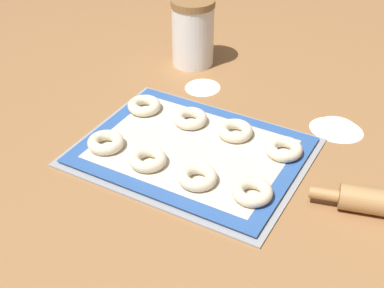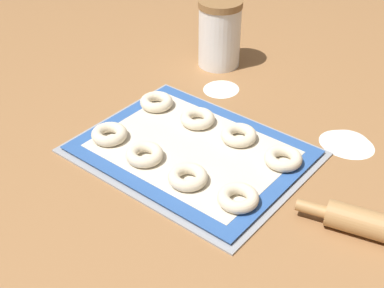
{
  "view_description": "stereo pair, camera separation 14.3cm",
  "coord_description": "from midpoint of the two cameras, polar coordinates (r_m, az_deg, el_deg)",
  "views": [
    {
      "loc": [
        0.4,
        -0.72,
        0.63
      ],
      "look_at": [
        -0.01,
        0.02,
        0.02
      ],
      "focal_mm": 50.0,
      "sensor_mm": 36.0,
      "label": 1
    },
    {
      "loc": [
        0.52,
        -0.64,
        0.63
      ],
      "look_at": [
        -0.01,
        0.02,
        0.02
      ],
      "focal_mm": 50.0,
      "sensor_mm": 36.0,
      "label": 2
    }
  ],
  "objects": [
    {
      "name": "bagel_front_far_right",
      "position": [
        0.92,
        2.05,
        -5.36
      ],
      "size": [
        0.07,
        0.07,
        0.02
      ],
      "color": "beige",
      "rests_on": "baking_mat"
    },
    {
      "name": "flour_patch_near",
      "position": [
        1.13,
        11.72,
        1.38
      ],
      "size": [
        0.11,
        0.1,
        0.0
      ],
      "color": "white",
      "rests_on": "ground_plane"
    },
    {
      "name": "baking_tray",
      "position": [
        1.04,
        -3.91,
        -1.0
      ],
      "size": [
        0.44,
        0.34,
        0.01
      ],
      "color": "#93969B",
      "rests_on": "ground_plane"
    },
    {
      "name": "bagel_front_mid_right",
      "position": [
        0.95,
        -3.71,
        -3.75
      ],
      "size": [
        0.07,
        0.07,
        0.02
      ],
      "color": "beige",
      "rests_on": "baking_mat"
    },
    {
      "name": "flour_patch_far",
      "position": [
        1.26,
        -2.11,
        5.96
      ],
      "size": [
        0.08,
        0.09,
        0.0
      ],
      "color": "white",
      "rests_on": "ground_plane"
    },
    {
      "name": "bagel_back_mid_right",
      "position": [
        1.07,
        0.82,
        1.24
      ],
      "size": [
        0.07,
        0.07,
        0.02
      ],
      "color": "beige",
      "rests_on": "baking_mat"
    },
    {
      "name": "flour_canister",
      "position": [
        1.34,
        -3.02,
        11.73
      ],
      "size": [
        0.11,
        0.11,
        0.17
      ],
      "color": "white",
      "rests_on": "ground_plane"
    },
    {
      "name": "flour_patch_side",
      "position": [
        1.14,
        11.65,
        1.5
      ],
      "size": [
        0.09,
        0.1,
        0.0
      ],
      "color": "white",
      "rests_on": "ground_plane"
    },
    {
      "name": "bagel_front_mid_left",
      "position": [
        1.0,
        -8.83,
        -1.82
      ],
      "size": [
        0.07,
        0.07,
        0.02
      ],
      "color": "beige",
      "rests_on": "baking_mat"
    },
    {
      "name": "bagel_back_mid_left",
      "position": [
        1.11,
        -3.89,
        2.58
      ],
      "size": [
        0.07,
        0.07,
        0.02
      ],
      "color": "beige",
      "rests_on": "baking_mat"
    },
    {
      "name": "baking_mat",
      "position": [
        1.04,
        -3.92,
        -0.77
      ],
      "size": [
        0.41,
        0.32,
        0.0
      ],
      "color": "#2D569E",
      "rests_on": "baking_tray"
    },
    {
      "name": "bagel_back_far_right",
      "position": [
        1.02,
        5.87,
        -0.73
      ],
      "size": [
        0.07,
        0.07,
        0.02
      ],
      "color": "beige",
      "rests_on": "baking_mat"
    },
    {
      "name": "bagel_front_far_left",
      "position": [
        1.06,
        -13.02,
        -0.02
      ],
      "size": [
        0.07,
        0.07,
        0.02
      ],
      "color": "beige",
      "rests_on": "baking_mat"
    },
    {
      "name": "ground_plane",
      "position": [
        1.03,
        -4.14,
        -1.83
      ],
      "size": [
        2.8,
        2.8,
        0.0
      ],
      "primitive_type": "plane",
      "color": "olive"
    },
    {
      "name": "bagel_back_far_left",
      "position": [
        1.16,
        -8.64,
        3.91
      ],
      "size": [
        0.07,
        0.07,
        0.02
      ],
      "color": "beige",
      "rests_on": "baking_mat"
    }
  ]
}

